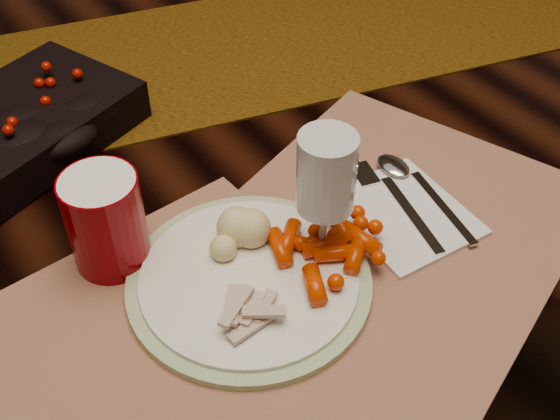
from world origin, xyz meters
TOP-DOWN VIEW (x-y plane):
  - floor at (0.00, 0.00)m, footprint 5.00×5.00m
  - dining_table at (0.00, 0.00)m, footprint 1.80×1.00m
  - table_runner at (-0.05, 0.17)m, footprint 1.74×0.75m
  - placemat_main at (0.08, -0.33)m, footprint 0.60×0.52m
  - placemat_second at (-0.22, -0.33)m, footprint 0.52×0.40m
  - dinner_plate at (-0.06, -0.30)m, footprint 0.33×0.33m
  - baby_carrots at (0.02, -0.33)m, footprint 0.13×0.12m
  - mashed_potatoes at (-0.05, -0.27)m, footprint 0.08×0.07m
  - turkey_shreds at (-0.09, -0.35)m, footprint 0.08×0.08m
  - napkin at (0.14, -0.31)m, footprint 0.14×0.16m
  - fork at (0.15, -0.30)m, footprint 0.07×0.17m
  - spoon at (0.19, -0.31)m, footprint 0.07×0.17m
  - red_cup at (-0.16, -0.18)m, footprint 0.10×0.10m
  - wine_glass at (0.03, -0.31)m, footprint 0.06×0.06m

SIDE VIEW (x-z plane):
  - floor at x=0.00m, z-range 0.00..0.00m
  - dining_table at x=0.00m, z-range 0.00..0.75m
  - table_runner at x=-0.05m, z-range 0.75..0.75m
  - placemat_second at x=-0.22m, z-range 0.75..0.75m
  - placemat_main at x=0.08m, z-range 0.75..0.75m
  - napkin at x=0.14m, z-range 0.75..0.76m
  - fork at x=0.15m, z-range 0.76..0.76m
  - spoon at x=0.19m, z-range 0.76..0.76m
  - dinner_plate at x=-0.06m, z-range 0.75..0.77m
  - turkey_shreds at x=-0.09m, z-range 0.77..0.79m
  - baby_carrots at x=0.02m, z-range 0.77..0.79m
  - mashed_potatoes at x=-0.05m, z-range 0.77..0.81m
  - red_cup at x=-0.16m, z-range 0.75..0.87m
  - wine_glass at x=0.03m, z-range 0.75..0.92m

